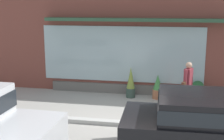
{
  "coord_description": "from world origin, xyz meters",
  "views": [
    {
      "loc": [
        1.23,
        -8.23,
        3.38
      ],
      "look_at": [
        -0.54,
        1.2,
        1.29
      ],
      "focal_mm": 48.92,
      "sensor_mm": 36.0,
      "label": 1
    }
  ],
  "objects_px": {
    "fire_hydrant": "(169,100)",
    "potted_plant_by_entrance": "(131,83)",
    "potted_plant_window_right": "(198,89)",
    "pedestrian_with_handbag": "(188,82)",
    "parked_car_black": "(223,124)",
    "potted_plant_window_center": "(158,87)"
  },
  "relations": [
    {
      "from": "fire_hydrant",
      "to": "potted_plant_by_entrance",
      "type": "distance_m",
      "value": 2.06
    },
    {
      "from": "potted_plant_window_right",
      "to": "pedestrian_with_handbag",
      "type": "bearing_deg",
      "value": -110.95
    },
    {
      "from": "potted_plant_by_entrance",
      "to": "pedestrian_with_handbag",
      "type": "bearing_deg",
      "value": -23.54
    },
    {
      "from": "parked_car_black",
      "to": "potted_plant_window_center",
      "type": "xyz_separation_m",
      "value": [
        -1.57,
        4.23,
        -0.41
      ]
    },
    {
      "from": "pedestrian_with_handbag",
      "to": "parked_car_black",
      "type": "bearing_deg",
      "value": 32.9
    },
    {
      "from": "pedestrian_with_handbag",
      "to": "potted_plant_window_right",
      "type": "bearing_deg",
      "value": -177.85
    },
    {
      "from": "fire_hydrant",
      "to": "pedestrian_with_handbag",
      "type": "height_order",
      "value": "pedestrian_with_handbag"
    },
    {
      "from": "parked_car_black",
      "to": "potted_plant_by_entrance",
      "type": "height_order",
      "value": "parked_car_black"
    },
    {
      "from": "fire_hydrant",
      "to": "pedestrian_with_handbag",
      "type": "distance_m",
      "value": 0.99
    },
    {
      "from": "parked_car_black",
      "to": "potted_plant_by_entrance",
      "type": "distance_m",
      "value": 4.92
    },
    {
      "from": "fire_hydrant",
      "to": "pedestrian_with_handbag",
      "type": "relative_size",
      "value": 0.6
    },
    {
      "from": "parked_car_black",
      "to": "potted_plant_window_center",
      "type": "bearing_deg",
      "value": 108.9
    },
    {
      "from": "fire_hydrant",
      "to": "potted_plant_window_right",
      "type": "xyz_separation_m",
      "value": [
        1.02,
        1.8,
        -0.1
      ]
    },
    {
      "from": "potted_plant_by_entrance",
      "to": "potted_plant_window_right",
      "type": "relative_size",
      "value": 1.7
    },
    {
      "from": "potted_plant_by_entrance",
      "to": "parked_car_black",
      "type": "bearing_deg",
      "value": -58.78
    },
    {
      "from": "pedestrian_with_handbag",
      "to": "parked_car_black",
      "type": "distance_m",
      "value": 3.39
    },
    {
      "from": "parked_car_black",
      "to": "potted_plant_by_entrance",
      "type": "relative_size",
      "value": 4.06
    },
    {
      "from": "parked_car_black",
      "to": "potted_plant_window_right",
      "type": "height_order",
      "value": "parked_car_black"
    },
    {
      "from": "fire_hydrant",
      "to": "potted_plant_by_entrance",
      "type": "xyz_separation_m",
      "value": [
        -1.39,
        1.52,
        0.08
      ]
    },
    {
      "from": "potted_plant_by_entrance",
      "to": "potted_plant_window_center",
      "type": "xyz_separation_m",
      "value": [
        0.98,
        0.02,
        -0.12
      ]
    },
    {
      "from": "pedestrian_with_handbag",
      "to": "potted_plant_by_entrance",
      "type": "distance_m",
      "value": 2.18
    },
    {
      "from": "pedestrian_with_handbag",
      "to": "potted_plant_by_entrance",
      "type": "xyz_separation_m",
      "value": [
        -1.97,
        0.86,
        -0.35
      ]
    }
  ]
}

